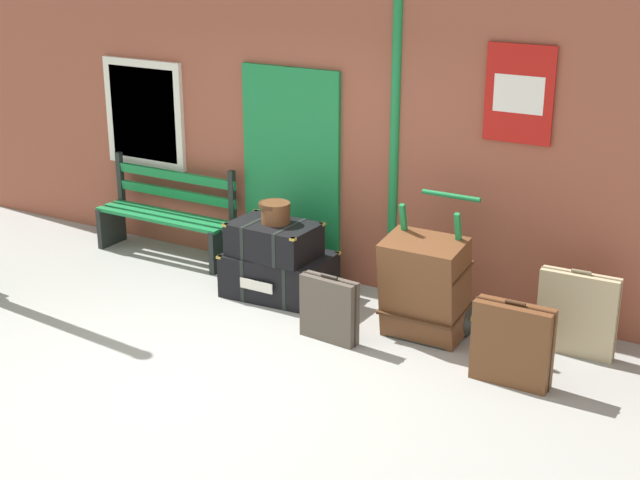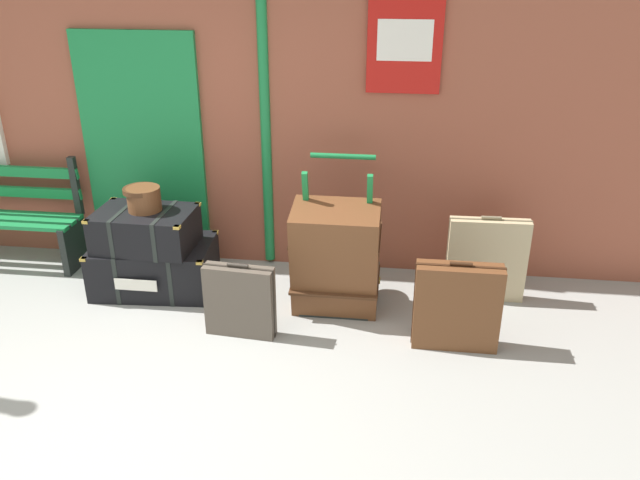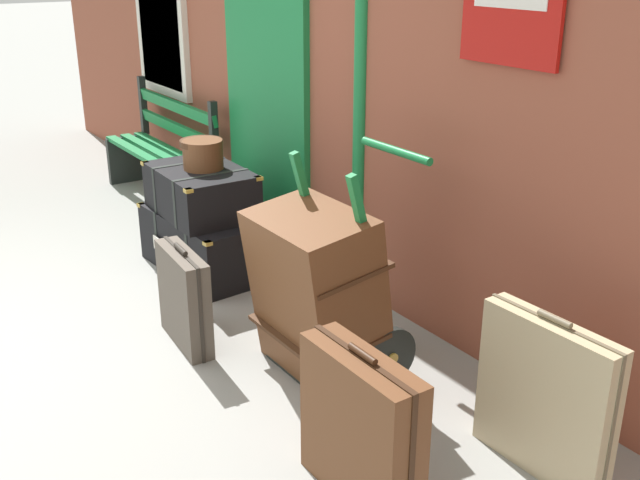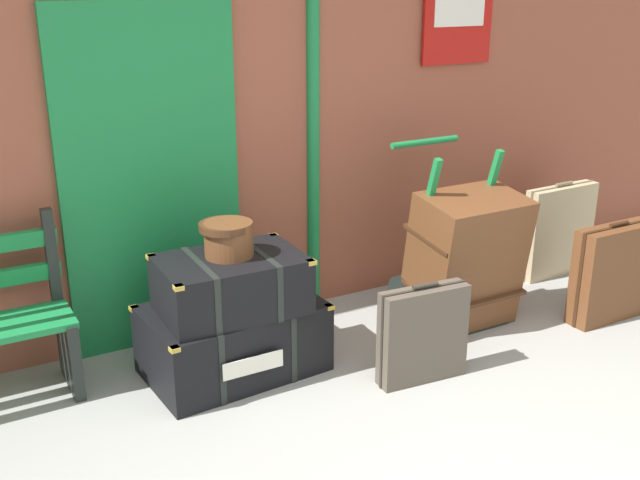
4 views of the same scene
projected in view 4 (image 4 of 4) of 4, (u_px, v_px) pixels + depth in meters
name	position (u px, v px, depth m)	size (l,w,h in m)	color
brick_facade	(221.00, 81.00, 4.71)	(10.40, 0.35, 3.20)	brown
steamer_trunk_base	(233.00, 338.00, 4.39)	(1.05, 0.71, 0.43)	black
steamer_trunk_middle	(231.00, 284.00, 4.21)	(0.82, 0.57, 0.33)	black
round_hatbox	(228.00, 237.00, 4.15)	(0.30, 0.29, 0.20)	brown
porters_trolley	(447.00, 278.00, 5.12)	(0.71, 0.68, 1.18)	black
large_brown_trunk	(466.00, 259.00, 4.90)	(0.70, 0.56, 0.93)	brown
suitcase_tan	(612.00, 273.00, 5.04)	(0.63, 0.19, 0.70)	brown
suitcase_umber	(559.00, 231.00, 5.79)	(0.66, 0.14, 0.76)	tan
suitcase_caramel	(423.00, 334.00, 4.27)	(0.54, 0.18, 0.61)	#51473D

